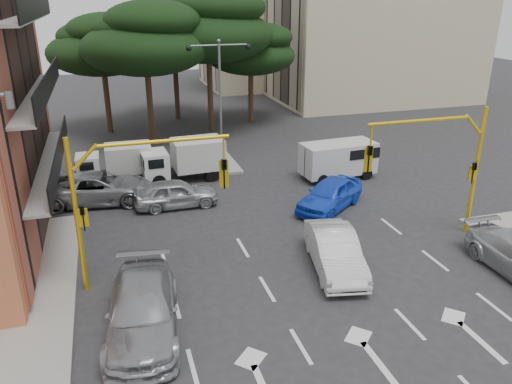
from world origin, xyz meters
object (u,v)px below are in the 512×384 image
van_white (338,160)px  box_truck_a (115,163)px  car_blue_compact (330,194)px  box_truck_b (184,160)px  street_lamp_center (220,79)px  car_silver_cross_a (99,188)px  signal_mast_left (126,190)px  car_white_hatch (335,251)px  signal_mast_right (445,157)px  car_silver_wagon (142,310)px  car_silver_cross_b (176,193)px

van_white → box_truck_a: 13.42m
car_blue_compact → box_truck_b: size_ratio=0.95×
street_lamp_center → box_truck_a: 8.47m
car_silver_cross_a → box_truck_b: 5.45m
street_lamp_center → car_blue_compact: (3.54, -9.61, -4.63)m
box_truck_a → box_truck_b: size_ratio=0.89×
van_white → box_truck_b: 9.35m
signal_mast_left → car_silver_cross_a: 9.38m
van_white → car_white_hatch: bearing=-30.0°
signal_mast_right → box_truck_b: size_ratio=1.21×
car_silver_wagon → box_truck_a: (-0.26, 15.22, 0.26)m
car_blue_compact → street_lamp_center: bearing=162.8°
car_blue_compact → van_white: van_white is taller
signal_mast_left → van_white: 15.70m
car_blue_compact → car_silver_wagon: bearing=-90.9°
car_blue_compact → box_truck_a: box_truck_a is taller
car_silver_cross_b → van_white: (10.12, 1.63, 0.37)m
car_blue_compact → box_truck_a: bearing=-163.3°
street_lamp_center → car_white_hatch: (1.11, -15.33, -4.62)m
signal_mast_left → signal_mast_right: bearing=0.0°
street_lamp_center → van_white: size_ratio=1.73×
street_lamp_center → car_white_hatch: street_lamp_center is taller
car_blue_compact → car_silver_cross_b: size_ratio=1.07×
car_silver_cross_b → box_truck_b: (1.08, 4.00, 0.47)m
street_lamp_center → car_silver_cross_a: 10.61m
car_silver_cross_a → car_silver_cross_b: bearing=-107.3°
car_white_hatch → van_white: bearing=75.3°
street_lamp_center → van_white: (6.01, -5.37, -4.31)m
signal_mast_right → car_blue_compact: size_ratio=1.28×
van_white → box_truck_b: box_truck_b is taller
car_silver_cross_b → car_silver_wagon: bearing=165.6°
car_silver_cross_a → van_white: 14.01m
street_lamp_center → car_silver_wagon: (-6.73, -17.22, -4.60)m
car_blue_compact → car_silver_wagon: size_ratio=0.82×
signal_mast_left → car_blue_compact: (10.34, 4.40, -3.08)m
signal_mast_left → box_truck_a: (-0.19, 12.01, -2.79)m
signal_mast_left → car_blue_compact: bearing=23.0°
signal_mast_right → box_truck_a: size_ratio=1.35×
car_silver_cross_b → van_white: 10.26m
street_lamp_center → box_truck_a: bearing=-164.0°
car_silver_wagon → car_silver_cross_b: bearing=82.6°
signal_mast_right → signal_mast_left: size_ratio=1.00×
van_white → car_silver_wagon: bearing=-51.0°
car_silver_cross_a → car_silver_cross_b: 4.27m
car_blue_compact → car_white_hatch: bearing=-60.4°
car_silver_wagon → van_white: bearing=49.9°
car_white_hatch → car_blue_compact: car_white_hatch is taller
car_blue_compact → van_white: bearing=112.4°
signal_mast_right → car_white_hatch: 6.61m
car_white_hatch → signal_mast_left: bearing=-178.0°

